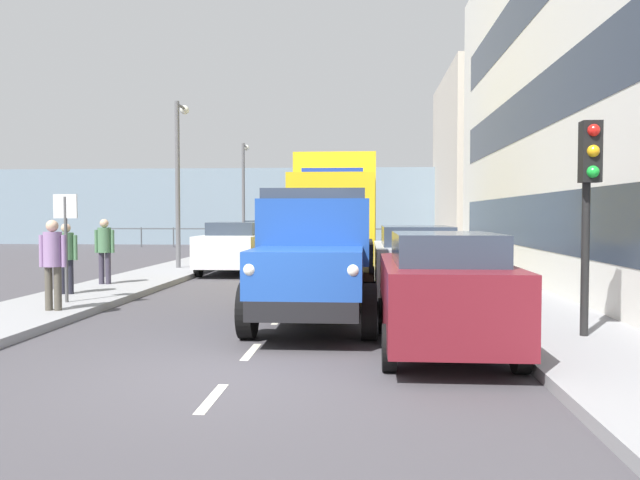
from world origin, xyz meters
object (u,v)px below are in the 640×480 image
at_px(traffic_light_near, 589,181).
at_px(car_black_oppositeside_1, 265,239).
at_px(lamp_post_far, 244,185).
at_px(pedestrian_in_dark_coat, 53,257).
at_px(lorry_cargo_yellow, 337,212).
at_px(car_maroon_kerbside_near, 443,290).
at_px(car_white_oppositeside_0, 235,247).
at_px(car_silver_kerbside_1, 415,263).
at_px(street_sign, 66,229).
at_px(lamp_post_promenade, 179,168).
at_px(pedestrian_with_bag, 105,246).
at_px(truck_vintage_blue, 315,259).
at_px(car_navy_oppositeside_2, 285,235).
at_px(pedestrian_strolling, 66,253).

bearing_deg(traffic_light_near, car_black_oppositeside_1, -66.17).
bearing_deg(lamp_post_far, pedestrian_in_dark_coat, 91.62).
relative_size(lorry_cargo_yellow, car_black_oppositeside_1, 1.89).
height_order(car_maroon_kerbside_near, pedestrian_in_dark_coat, pedestrian_in_dark_coat).
bearing_deg(pedestrian_in_dark_coat, traffic_light_near, 168.23).
relative_size(lorry_cargo_yellow, car_white_oppositeside_0, 1.95).
relative_size(car_silver_kerbside_1, street_sign, 1.87).
distance_m(lamp_post_promenade, street_sign, 8.91).
height_order(pedestrian_with_bag, traffic_light_near, traffic_light_near).
relative_size(truck_vintage_blue, lamp_post_far, 1.00).
bearing_deg(car_black_oppositeside_1, car_maroon_kerbside_near, 107.12).
bearing_deg(street_sign, lorry_cargo_yellow, -122.81).
height_order(car_silver_kerbside_1, car_navy_oppositeside_2, same).
relative_size(car_black_oppositeside_1, lamp_post_promenade, 0.76).
height_order(car_black_oppositeside_1, street_sign, street_sign).
height_order(car_silver_kerbside_1, pedestrian_in_dark_coat, pedestrian_in_dark_coat).
bearing_deg(pedestrian_in_dark_coat, car_silver_kerbside_1, -159.02).
relative_size(truck_vintage_blue, street_sign, 2.51).
height_order(car_white_oppositeside_0, lamp_post_promenade, lamp_post_promenade).
bearing_deg(lamp_post_far, pedestrian_strolling, 89.10).
bearing_deg(street_sign, car_navy_oppositeside_2, -94.97).
xyz_separation_m(truck_vintage_blue, pedestrian_strolling, (5.96, -2.78, -0.08)).
relative_size(car_maroon_kerbside_near, car_silver_kerbside_1, 0.94).
relative_size(car_white_oppositeside_0, car_navy_oppositeside_2, 0.96).
bearing_deg(street_sign, car_maroon_kerbside_near, 154.40).
distance_m(car_silver_kerbside_1, pedestrian_strolling, 7.99).
relative_size(car_black_oppositeside_1, street_sign, 1.93).
bearing_deg(lorry_cargo_yellow, traffic_light_near, 110.79).
distance_m(car_navy_oppositeside_2, pedestrian_in_dark_coat, 22.22).
xyz_separation_m(car_navy_oppositeside_2, lamp_post_promenade, (2.05, 12.36, 2.70)).
bearing_deg(car_white_oppositeside_0, car_black_oppositeside_1, -90.00).
bearing_deg(car_silver_kerbside_1, pedestrian_with_bag, -12.64).
distance_m(lorry_cargo_yellow, car_navy_oppositeside_2, 13.39).
xyz_separation_m(pedestrian_in_dark_coat, street_sign, (0.29, -1.11, 0.52)).
bearing_deg(car_maroon_kerbside_near, lamp_post_promenade, -58.25).
xyz_separation_m(car_white_oppositeside_0, pedestrian_with_bag, (2.45, 4.79, 0.26)).
height_order(car_black_oppositeside_1, lamp_post_promenade, lamp_post_promenade).
bearing_deg(car_black_oppositeside_1, truck_vintage_blue, 102.41).
bearing_deg(lorry_cargo_yellow, car_white_oppositeside_0, -0.00).
height_order(car_maroon_kerbside_near, street_sign, street_sign).
distance_m(car_maroon_kerbside_near, pedestrian_strolling, 9.33).
relative_size(car_white_oppositeside_0, street_sign, 1.87).
relative_size(car_maroon_kerbside_near, car_black_oppositeside_1, 0.92).
relative_size(car_maroon_kerbside_near, car_white_oppositeside_0, 0.95).
bearing_deg(lamp_post_promenade, car_silver_kerbside_1, 136.76).
xyz_separation_m(truck_vintage_blue, car_silver_kerbside_1, (-2.02, -3.06, -0.28)).
relative_size(pedestrian_strolling, lamp_post_promenade, 0.29).
xyz_separation_m(pedestrian_strolling, traffic_light_near, (-10.16, 4.34, 1.37)).
xyz_separation_m(pedestrian_with_bag, traffic_light_near, (-10.14, 6.41, 1.32)).
relative_size(pedestrian_with_bag, lamp_post_promenade, 0.30).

